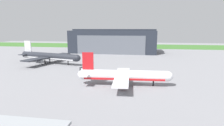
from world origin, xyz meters
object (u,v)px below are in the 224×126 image
at_px(stair_truck, 83,69).
at_px(airliner_far_right, 49,56).
at_px(airliner_near_left, 124,76).
at_px(maintenance_hangar, 114,41).

bearing_deg(stair_truck, airliner_far_right, 146.64).
distance_m(airliner_far_right, stair_truck, 32.82).
xyz_separation_m(airliner_near_left, stair_truck, (-22.40, 20.29, -2.58)).
relative_size(airliner_far_right, airliner_near_left, 1.19).
bearing_deg(airliner_near_left, maintenance_hangar, 101.09).
bearing_deg(airliner_far_right, airliner_near_left, -37.60).
relative_size(airliner_near_left, stair_truck, 8.40).
height_order(maintenance_hangar, stair_truck, maintenance_hangar).
relative_size(maintenance_hangar, stair_truck, 17.31).
distance_m(airliner_near_left, stair_truck, 30.33).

